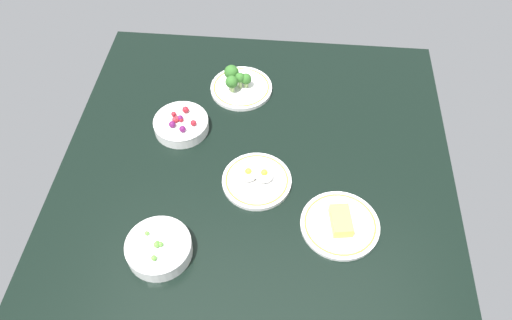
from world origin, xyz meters
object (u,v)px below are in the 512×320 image
object	(u,v)px
bowl_berries	(181,124)
bowl_peas	(159,248)
plate_broccoli	(240,85)
plate_cheese	(340,224)
plate_eggs	(257,179)

from	to	relation	value
bowl_berries	bowl_peas	size ratio (longest dim) A/B	1.00
plate_broccoli	bowl_peas	bearing A→B (deg)	-102.33
plate_cheese	plate_eggs	world-z (taller)	plate_eggs
plate_broccoli	plate_eggs	xyz separation A→B (cm)	(8.97, -37.09, -0.84)
bowl_berries	plate_eggs	world-z (taller)	bowl_berries
plate_broccoli	plate_eggs	size ratio (longest dim) A/B	1.03
plate_cheese	plate_eggs	bearing A→B (deg)	151.83
plate_cheese	plate_broccoli	distance (cm)	58.94
plate_eggs	plate_broccoli	bearing A→B (deg)	103.59
plate_cheese	bowl_peas	xyz separation A→B (cm)	(-45.49, -11.99, 1.38)
bowl_berries	bowl_peas	xyz separation A→B (cm)	(2.32, -42.37, 0.23)
plate_cheese	bowl_berries	world-z (taller)	bowl_berries
plate_cheese	plate_broccoli	xyz separation A→B (cm)	(-32.06, 49.45, 0.96)
plate_broccoli	plate_eggs	distance (cm)	38.16
plate_broccoli	plate_cheese	bearing A→B (deg)	-57.05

